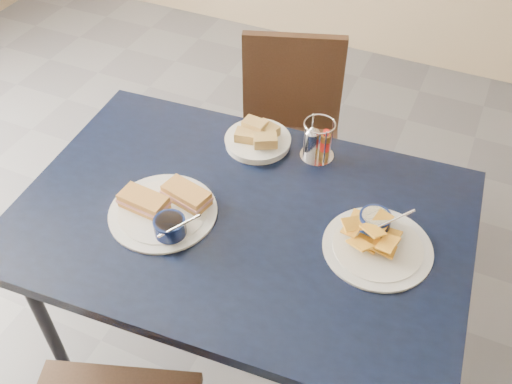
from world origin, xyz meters
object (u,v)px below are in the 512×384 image
at_px(chair_far, 296,128).
at_px(dining_table, 241,229).
at_px(sandwich_plate, 165,209).
at_px(condiment_caddy, 317,142).
at_px(bread_basket, 258,138).
at_px(plantain_plate, 376,238).

bearing_deg(chair_far, dining_table, -81.66).
height_order(chair_far, sandwich_plate, sandwich_plate).
distance_m(sandwich_plate, condiment_caddy, 0.53).
height_order(dining_table, condiment_caddy, condiment_caddy).
distance_m(dining_table, bread_basket, 0.34).
relative_size(chair_far, plantain_plate, 2.86).
xyz_separation_m(dining_table, sandwich_plate, (-0.20, -0.09, 0.08)).
relative_size(chair_far, condiment_caddy, 6.36).
bearing_deg(sandwich_plate, chair_far, 83.80).
distance_m(bread_basket, condiment_caddy, 0.20).
height_order(dining_table, chair_far, chair_far).
bearing_deg(sandwich_plate, plantain_plate, 13.83).
bearing_deg(condiment_caddy, dining_table, -107.56).
bearing_deg(chair_far, sandwich_plate, -96.20).
relative_size(sandwich_plate, bread_basket, 1.51).
relative_size(plantain_plate, bread_basket, 1.41).
bearing_deg(plantain_plate, sandwich_plate, -166.17).
bearing_deg(chair_far, condiment_caddy, -62.32).
distance_m(chair_far, plantain_plate, 0.90).
bearing_deg(chair_far, bread_basket, -86.88).
height_order(dining_table, plantain_plate, plantain_plate).
relative_size(dining_table, plantain_plate, 4.53).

